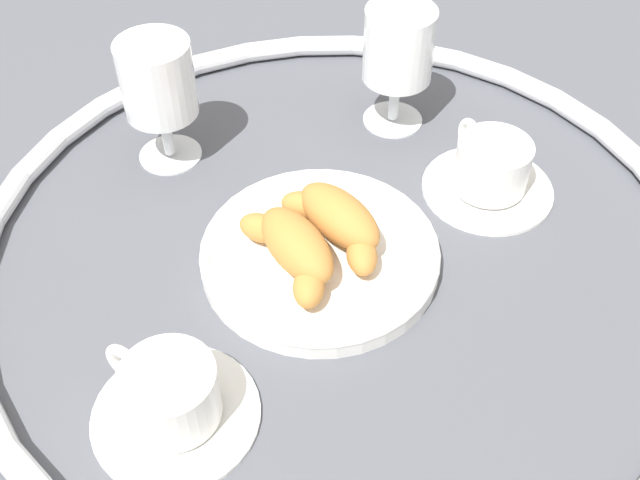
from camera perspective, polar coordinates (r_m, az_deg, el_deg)
name	(u,v)px	position (r m, az deg, el deg)	size (l,w,h in m)	color
ground_plane	(339,247)	(0.75, 1.38, -0.54)	(2.20, 2.20, 0.00)	#4C4F56
table_chrome_rim	(339,239)	(0.74, 1.40, 0.10)	(0.71, 0.71, 0.02)	silver
pastry_plate	(320,254)	(0.73, 0.00, -1.02)	(0.23, 0.23, 0.02)	white
croissant_large	(340,220)	(0.72, 1.49, 1.47)	(0.13, 0.09, 0.04)	#BC7A38
croissant_small	(294,248)	(0.69, -1.97, -0.57)	(0.13, 0.08, 0.04)	#BC7A38
coffee_cup_near	(490,171)	(0.81, 12.48, 5.03)	(0.14, 0.14, 0.06)	white
coffee_cup_far	(171,398)	(0.62, -10.99, -11.44)	(0.14, 0.14, 0.06)	white
juice_glass_left	(158,83)	(0.81, -11.93, 11.33)	(0.08, 0.08, 0.14)	white
juice_glass_right	(398,50)	(0.85, 5.83, 13.79)	(0.08, 0.08, 0.14)	white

